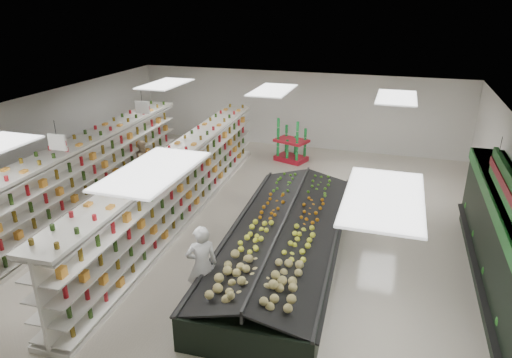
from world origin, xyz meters
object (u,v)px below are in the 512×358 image
(gondola_center, at_px, (180,187))
(shopper_main, at_px, (202,265))
(gondola_left, at_px, (71,186))
(shopper_background, at_px, (144,161))
(produce_island, at_px, (284,240))
(soda_endcap, at_px, (292,142))

(gondola_center, relative_size, shopper_main, 6.58)
(gondola_left, bearing_deg, shopper_background, 78.80)
(produce_island, relative_size, soda_endcap, 4.81)
(shopper_main, bearing_deg, gondola_left, -59.31)
(produce_island, bearing_deg, shopper_main, -118.18)
(gondola_left, xyz_separation_m, gondola_center, (2.96, 1.01, -0.04))
(gondola_left, relative_size, soda_endcap, 7.94)
(gondola_center, xyz_separation_m, produce_island, (3.47, -1.38, -0.44))
(soda_endcap, distance_m, shopper_main, 9.42)
(gondola_left, relative_size, shopper_main, 6.86)
(gondola_left, xyz_separation_m, produce_island, (6.43, -0.36, -0.48))
(produce_island, height_order, soda_endcap, soda_endcap)
(shopper_background, bearing_deg, gondola_left, 175.22)
(gondola_center, height_order, shopper_background, gondola_center)
(soda_endcap, bearing_deg, produce_island, -78.06)
(gondola_center, bearing_deg, produce_island, -24.00)
(shopper_main, bearing_deg, shopper_background, -83.50)
(produce_island, relative_size, shopper_main, 4.16)
(gondola_center, distance_m, shopper_main, 4.27)
(gondola_left, height_order, shopper_main, gondola_left)
(gondola_left, distance_m, shopper_background, 3.25)
(shopper_background, bearing_deg, soda_endcap, -47.33)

